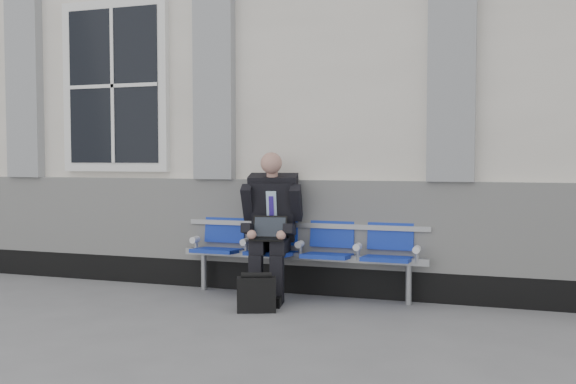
% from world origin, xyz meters
% --- Properties ---
extents(ground, '(70.00, 70.00, 0.00)m').
position_xyz_m(ground, '(0.00, 0.00, 0.00)').
color(ground, slate).
rests_on(ground, ground).
extents(station_building, '(14.40, 4.40, 4.49)m').
position_xyz_m(station_building, '(-0.02, 3.47, 2.22)').
color(station_building, white).
rests_on(station_building, ground).
extents(bench, '(2.60, 0.47, 0.91)m').
position_xyz_m(bench, '(2.63, 1.32, 0.55)').
color(bench, '#9EA0A3').
rests_on(bench, ground).
extents(businessman, '(0.65, 0.87, 1.49)m').
position_xyz_m(businessman, '(2.35, 1.19, 0.80)').
color(businessman, black).
rests_on(businessman, ground).
extents(briefcase, '(0.39, 0.27, 0.37)m').
position_xyz_m(briefcase, '(2.43, 0.55, 0.17)').
color(briefcase, black).
rests_on(briefcase, ground).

